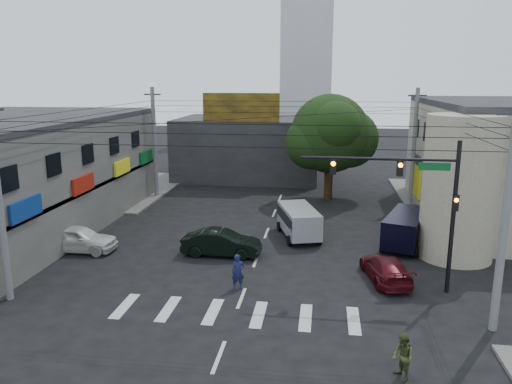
% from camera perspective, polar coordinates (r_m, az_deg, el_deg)
% --- Properties ---
extents(ground, '(160.00, 160.00, 0.00)m').
position_cam_1_polar(ground, '(26.15, -0.58, -9.31)').
color(ground, black).
rests_on(ground, ground).
extents(sidewalk_far_left, '(16.00, 16.00, 0.15)m').
position_cam_1_polar(sidewalk_far_left, '(48.17, -18.96, 0.41)').
color(sidewalk_far_left, '#514F4C').
rests_on(sidewalk_far_left, ground).
extents(sidewalk_far_right, '(16.00, 16.00, 0.15)m').
position_cam_1_polar(sidewalk_far_right, '(45.44, 26.14, -0.93)').
color(sidewalk_far_right, '#514F4C').
rests_on(sidewalk_far_right, ground).
extents(corner_column, '(4.00, 4.00, 8.00)m').
position_cam_1_polar(corner_column, '(29.52, 22.25, 0.42)').
color(corner_column, gray).
rests_on(corner_column, ground).
extents(building_far, '(14.00, 10.00, 6.00)m').
position_cam_1_polar(building_far, '(50.99, -0.78, 5.10)').
color(building_far, '#232326').
rests_on(building_far, ground).
extents(billboard, '(7.00, 0.30, 2.60)m').
position_cam_1_polar(billboard, '(45.76, -1.72, 9.62)').
color(billboard, olive).
rests_on(billboard, building_far).
extents(tower_distant, '(9.00, 9.00, 44.00)m').
position_cam_1_polar(tower_distant, '(94.81, 5.97, 20.13)').
color(tower_distant, silver).
rests_on(tower_distant, ground).
extents(street_tree, '(6.40, 6.40, 8.70)m').
position_cam_1_polar(street_tree, '(41.19, 8.45, 6.59)').
color(street_tree, black).
rests_on(street_tree, ground).
extents(traffic_gantry, '(7.10, 0.35, 7.20)m').
position_cam_1_polar(traffic_gantry, '(23.88, 17.93, 0.05)').
color(traffic_gantry, black).
rests_on(traffic_gantry, ground).
extents(utility_pole_near_right, '(0.32, 0.32, 9.20)m').
position_cam_1_polar(utility_pole_near_right, '(21.32, 26.58, -2.83)').
color(utility_pole_near_right, '#59595B').
rests_on(utility_pole_near_right, ground).
extents(utility_pole_far_left, '(0.32, 0.32, 9.20)m').
position_cam_1_polar(utility_pole_far_left, '(42.68, -11.53, 5.50)').
color(utility_pole_far_left, '#59595B').
rests_on(utility_pole_far_left, ground).
extents(utility_pole_far_right, '(0.32, 0.32, 9.20)m').
position_cam_1_polar(utility_pole_far_right, '(40.90, 17.59, 4.85)').
color(utility_pole_far_right, '#59595B').
rests_on(utility_pole_far_right, ground).
extents(dark_sedan, '(1.71, 4.53, 1.47)m').
position_cam_1_polar(dark_sedan, '(28.55, -3.96, -5.83)').
color(dark_sedan, black).
rests_on(dark_sedan, ground).
extents(white_compact, '(1.90, 4.54, 1.54)m').
position_cam_1_polar(white_compact, '(30.92, -19.71, -5.04)').
color(white_compact, silver).
rests_on(white_compact, ground).
extents(maroon_sedan, '(3.42, 4.99, 1.25)m').
position_cam_1_polar(maroon_sedan, '(25.94, 14.60, -8.45)').
color(maroon_sedan, '#440911').
rests_on(maroon_sedan, ground).
extents(silver_minivan, '(5.51, 4.34, 1.92)m').
position_cam_1_polar(silver_minivan, '(31.67, 4.90, -3.53)').
color(silver_minivan, '#A8AAB1').
rests_on(silver_minivan, ground).
extents(navy_van, '(6.20, 5.00, 2.01)m').
position_cam_1_polar(navy_van, '(31.23, 16.73, -4.20)').
color(navy_van, black).
rests_on(navy_van, ground).
extents(traffic_officer, '(0.92, 0.85, 1.73)m').
position_cam_1_polar(traffic_officer, '(24.04, -2.08, -9.14)').
color(traffic_officer, '#121A3F').
rests_on(traffic_officer, ground).
extents(pedestrian_olive, '(1.27, 1.23, 1.63)m').
position_cam_1_polar(pedestrian_olive, '(18.13, 16.42, -17.66)').
color(pedestrian_olive, '#3B451F').
rests_on(pedestrian_olive, ground).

